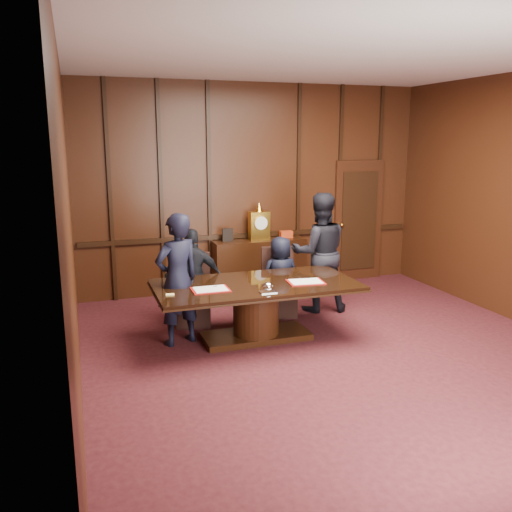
{
  "coord_description": "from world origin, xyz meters",
  "views": [
    {
      "loc": [
        -2.94,
        -5.31,
        2.59
      ],
      "look_at": [
        -0.69,
        1.39,
        1.05
      ],
      "focal_mm": 38.0,
      "sensor_mm": 36.0,
      "label": 1
    }
  ],
  "objects_px": {
    "signatory_left": "(193,278)",
    "signatory_right": "(280,277)",
    "sideboard": "(259,263)",
    "witness_left": "(178,280)",
    "conference_table": "(256,302)",
    "witness_right": "(319,252)"
  },
  "relations": [
    {
      "from": "signatory_left",
      "to": "signatory_right",
      "type": "distance_m",
      "value": 1.3
    },
    {
      "from": "sideboard",
      "to": "witness_left",
      "type": "height_order",
      "value": "witness_left"
    },
    {
      "from": "sideboard",
      "to": "conference_table",
      "type": "relative_size",
      "value": 0.61
    },
    {
      "from": "sideboard",
      "to": "witness_right",
      "type": "height_order",
      "value": "witness_right"
    },
    {
      "from": "witness_right",
      "to": "sideboard",
      "type": "bearing_deg",
      "value": -56.55
    },
    {
      "from": "signatory_left",
      "to": "witness_right",
      "type": "height_order",
      "value": "witness_right"
    },
    {
      "from": "sideboard",
      "to": "witness_right",
      "type": "distance_m",
      "value": 1.46
    },
    {
      "from": "witness_left",
      "to": "conference_table",
      "type": "bearing_deg",
      "value": 148.3
    },
    {
      "from": "sideboard",
      "to": "witness_left",
      "type": "distance_m",
      "value": 2.69
    },
    {
      "from": "conference_table",
      "to": "witness_left",
      "type": "xyz_separation_m",
      "value": [
        -0.98,
        0.18,
        0.34
      ]
    },
    {
      "from": "signatory_left",
      "to": "witness_left",
      "type": "bearing_deg",
      "value": 78.12
    },
    {
      "from": "witness_left",
      "to": "witness_right",
      "type": "xyz_separation_m",
      "value": [
        2.29,
        0.69,
        0.06
      ]
    },
    {
      "from": "signatory_right",
      "to": "witness_left",
      "type": "bearing_deg",
      "value": 19.63
    },
    {
      "from": "sideboard",
      "to": "signatory_right",
      "type": "height_order",
      "value": "sideboard"
    },
    {
      "from": "sideboard",
      "to": "signatory_left",
      "type": "xyz_separation_m",
      "value": [
        -1.44,
        -1.37,
        0.2
      ]
    },
    {
      "from": "sideboard",
      "to": "witness_right",
      "type": "bearing_deg",
      "value": -68.25
    },
    {
      "from": "signatory_left",
      "to": "sideboard",
      "type": "bearing_deg",
      "value": -119.98
    },
    {
      "from": "conference_table",
      "to": "witness_left",
      "type": "bearing_deg",
      "value": 169.73
    },
    {
      "from": "sideboard",
      "to": "witness_right",
      "type": "xyz_separation_m",
      "value": [
        0.52,
        -1.3,
        0.42
      ]
    },
    {
      "from": "witness_left",
      "to": "signatory_left",
      "type": "bearing_deg",
      "value": -139.73
    },
    {
      "from": "sideboard",
      "to": "signatory_right",
      "type": "xyz_separation_m",
      "value": [
        -0.14,
        -1.37,
        0.11
      ]
    },
    {
      "from": "conference_table",
      "to": "witness_left",
      "type": "relative_size",
      "value": 1.55
    }
  ]
}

